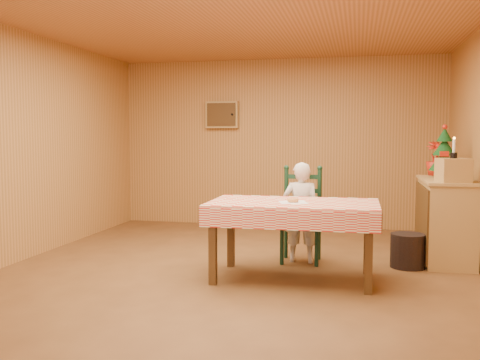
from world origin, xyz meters
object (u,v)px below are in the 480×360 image
Objects in this scene: seated_child at (301,212)px; crate at (453,170)px; dining_table at (293,210)px; storage_bin at (408,251)px; shelf_unit at (445,220)px; christmas_tree at (444,153)px; ladder_chair at (302,217)px.

crate is at bearing -178.29° from seated_child.
storage_bin is (1.15, 0.72, -0.50)m from dining_table.
storage_bin is (-0.44, -0.05, -0.87)m from crate.
storage_bin is at bearing -173.20° from crate.
dining_table is 1.34× the size of shelf_unit.
christmas_tree reaches higher than crate.
seated_child is 3.75× the size of crate.
christmas_tree reaches higher than seated_child.
ladder_chair is at bearing -158.12° from christmas_tree.
storage_bin is at bearing -122.21° from christmas_tree.
christmas_tree reaches higher than shelf_unit.
shelf_unit is 2.00× the size of christmas_tree.
ladder_chair reaches higher than dining_table.
seated_child reaches higher than ladder_chair.
shelf_unit is (1.59, 1.18, -0.22)m from dining_table.
crate is at bearing -90.00° from christmas_tree.
ladder_chair is 2.95× the size of storage_bin.
ladder_chair is 1.20m from storage_bin.
storage_bin is (-0.44, -0.70, -1.03)m from christmas_tree.
ladder_chair is 1.74× the size of christmas_tree.
dining_table reaches higher than storage_bin.
christmas_tree is at bearing 41.83° from dining_table.
ladder_chair is 0.96× the size of seated_child.
seated_child is at bearing 90.00° from dining_table.
crate reaches higher than storage_bin.
ladder_chair is 1.86m from christmas_tree.
seated_child is at bearing -156.39° from christmas_tree.
seated_child is 1.67m from crate.
seated_child is at bearing -178.29° from crate.
ladder_chair is at bearing 179.66° from crate.
christmas_tree is (1.59, 0.64, 0.71)m from ladder_chair.
shelf_unit is (1.59, 0.45, -0.10)m from seated_child.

